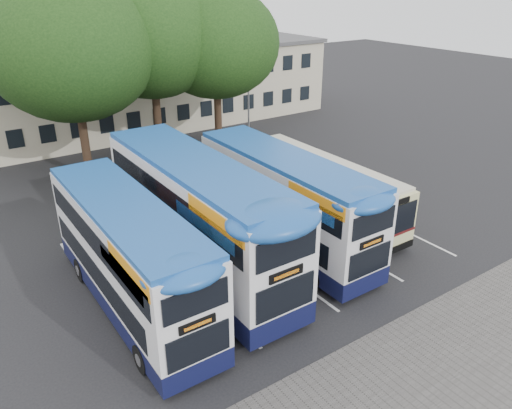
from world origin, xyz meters
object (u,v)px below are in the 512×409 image
Objects in this scene: tree_left at (71,49)px; tree_mid at (151,39)px; bus_dd_right at (284,197)px; bus_dd_mid at (197,212)px; tree_right at (216,43)px; bus_single at (317,186)px; bus_dd_left at (129,252)px; lamp_post at (249,67)px.

tree_mid is at bearing 6.46° from tree_left.
bus_dd_mid is at bearing 175.24° from bus_dd_right.
tree_right is 1.05× the size of bus_dd_right.
bus_single is at bearing -56.85° from tree_left.
bus_dd_left is 7.38m from bus_dd_right.
tree_mid is 14.87m from bus_dd_right.
bus_dd_mid is at bearing -171.76° from bus_single.
bus_single is at bearing -95.60° from tree_right.
lamp_post is 0.90× the size of bus_single.
tree_mid is 15.11m from bus_dd_mid.
bus_dd_left is at bearing -130.88° from tree_right.
bus_single is (-1.13, -11.50, -5.59)m from tree_right.
tree_left reaches higher than bus_dd_right.
lamp_post reaches higher than bus_dd_right.
tree_left reaches higher than bus_single.
tree_left is 8.92m from tree_right.
lamp_post is 0.80× the size of tree_mid.
bus_dd_right is (-0.34, -13.87, -5.35)m from tree_mid.
tree_left is 15.38m from bus_single.
bus_single is (3.17, 1.39, -0.66)m from bus_dd_right.
bus_dd_right is at bearing -4.76° from bus_dd_mid.
bus_dd_left is 10.72m from bus_single.
tree_mid is 1.10× the size of bus_dd_right.
bus_dd_right is (4.61, -13.30, -5.17)m from tree_left.
tree_right is at bearing 84.40° from bus_single.
bus_dd_left is 3.40m from bus_dd_mid.
bus_dd_right is 1.02× the size of bus_single.
bus_single is at bearing -77.22° from tree_mid.
tree_left reaches higher than lamp_post.
tree_right reaches higher than bus_dd_mid.
lamp_post is 0.90× the size of bus_dd_left.
bus_dd_right is at bearing -70.88° from tree_left.
bus_dd_mid is 7.40m from bus_single.
tree_right reaches higher than bus_dd_left.
bus_single is (7.78, -11.91, -5.83)m from tree_left.
bus_dd_mid is (0.52, -12.96, -4.90)m from tree_left.
tree_left is at bearing 109.12° from bus_dd_right.
bus_single is at bearing 8.24° from bus_dd_mid.
bus_dd_right is 3.52m from bus_single.
lamp_post is 0.84× the size of tree_right.
tree_mid is 17.23m from bus_dd_left.
bus_dd_right reaches higher than bus_dd_left.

